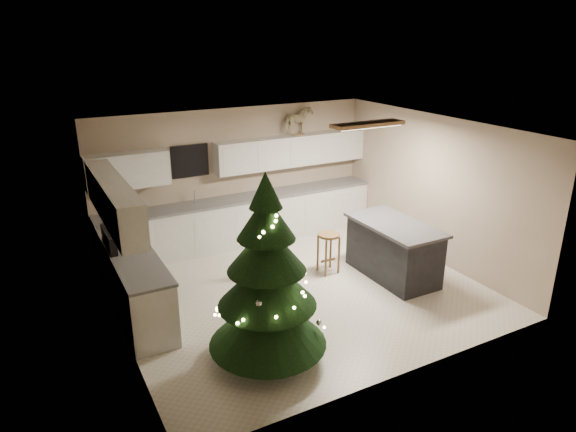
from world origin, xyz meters
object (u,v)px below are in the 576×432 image
object	(u,v)px
island	(393,250)
rocking_horse	(298,121)
toddler	(267,254)
christmas_tree	(267,287)
bar_stool	(329,243)

from	to	relation	value
island	rocking_horse	size ratio (longest dim) A/B	2.56
rocking_horse	toddler	bearing A→B (deg)	121.42
christmas_tree	rocking_horse	bearing A→B (deg)	55.93
island	rocking_horse	xyz separation A→B (m)	(-0.36, 2.65, 1.80)
christmas_tree	toddler	world-z (taller)	christmas_tree
island	christmas_tree	distance (m)	3.13
christmas_tree	bar_stool	bearing A→B (deg)	40.83
bar_stool	toddler	world-z (taller)	toddler
rocking_horse	island	bearing A→B (deg)	171.44
island	toddler	size ratio (longest dim) A/B	2.01
christmas_tree	rocking_horse	world-z (taller)	rocking_horse
bar_stool	rocking_horse	size ratio (longest dim) A/B	1.07
bar_stool	toddler	bearing A→B (deg)	163.20
toddler	bar_stool	bearing A→B (deg)	-35.86
rocking_horse	bar_stool	bearing A→B (deg)	149.16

